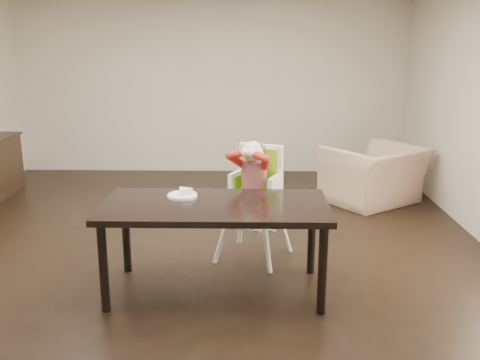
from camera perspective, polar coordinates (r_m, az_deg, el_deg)
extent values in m
plane|color=black|center=(5.26, -5.90, -7.88)|extent=(7.00, 7.00, 0.00)
cube|color=#BFB19E|center=(8.38, -3.19, 10.02)|extent=(6.00, 0.02, 2.70)
cube|color=#BFB19E|center=(1.61, -22.78, -10.21)|extent=(6.00, 0.02, 2.70)
cube|color=black|center=(4.26, -2.66, -2.85)|extent=(1.80, 0.90, 0.05)
cylinder|color=black|center=(4.19, -14.36, -9.11)|extent=(0.07, 0.07, 0.70)
cylinder|color=black|center=(4.07, 8.79, -9.49)|extent=(0.07, 0.07, 0.70)
cylinder|color=black|center=(4.85, -12.06, -5.66)|extent=(0.07, 0.07, 0.70)
cylinder|color=black|center=(4.75, 7.66, -5.89)|extent=(0.07, 0.07, 0.70)
cylinder|color=white|center=(4.97, -1.78, -5.47)|extent=(0.06, 0.06, 0.60)
cylinder|color=white|center=(4.81, 2.84, -6.18)|extent=(0.06, 0.06, 0.60)
cylinder|color=white|center=(5.34, 0.23, -4.05)|extent=(0.06, 0.06, 0.60)
cylinder|color=white|center=(5.19, 4.57, -4.65)|extent=(0.06, 0.06, 0.60)
cube|color=white|center=(4.98, 1.49, -1.81)|extent=(0.54, 0.52, 0.05)
cube|color=#7AC419|center=(4.97, 1.49, -1.39)|extent=(0.44, 0.43, 0.03)
cube|color=white|center=(5.06, 2.23, 1.35)|extent=(0.41, 0.22, 0.45)
cube|color=#7AC419|center=(5.04, 2.09, 1.15)|extent=(0.34, 0.16, 0.41)
cube|color=black|center=(4.99, 1.00, 1.04)|extent=(0.10, 0.19, 0.02)
cube|color=black|center=(4.94, 2.49, 0.88)|extent=(0.10, 0.19, 0.02)
cylinder|color=#A11612|center=(4.93, 1.50, 0.40)|extent=(0.32, 0.32, 0.29)
sphere|color=beige|center=(4.85, 1.42, 3.04)|extent=(0.25, 0.25, 0.19)
ellipsoid|color=brown|center=(4.87, 1.54, 3.35)|extent=(0.25, 0.25, 0.15)
sphere|color=beige|center=(4.78, 0.53, 2.92)|extent=(0.11, 0.11, 0.09)
sphere|color=beige|center=(4.75, 1.36, 2.85)|extent=(0.11, 0.11, 0.09)
cylinder|color=white|center=(4.45, -6.17, -1.70)|extent=(0.30, 0.30, 0.02)
torus|color=white|center=(4.45, -6.18, -1.57)|extent=(0.30, 0.30, 0.01)
imported|color=tan|center=(6.97, 14.16, 1.53)|extent=(1.33, 1.24, 0.98)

